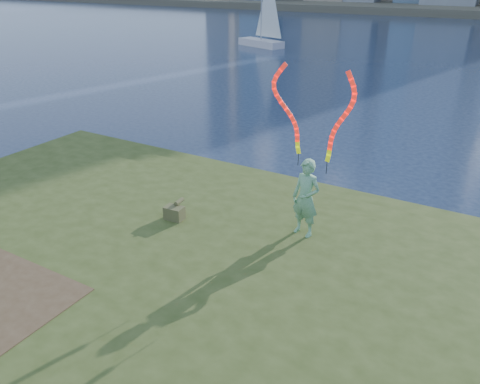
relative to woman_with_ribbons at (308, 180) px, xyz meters
The scene contains 5 objects.
ground 3.90m from the woman_with_ribbons, 131.04° to the right, with size 320.00×320.00×0.00m, color #19253E.
grassy_knoll 5.50m from the woman_with_ribbons, 114.13° to the right, with size 20.00×18.00×0.80m.
woman_with_ribbons is the anchor object (origin of this frame).
canvas_bag 3.50m from the woman_with_ribbons, 162.65° to the right, with size 0.50×0.56×0.45m.
sailboat 36.36m from the woman_with_ribbons, 119.25° to the left, with size 5.12×3.10×7.82m.
Camera 1 is at (5.68, -6.75, 6.50)m, focal length 35.00 mm.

